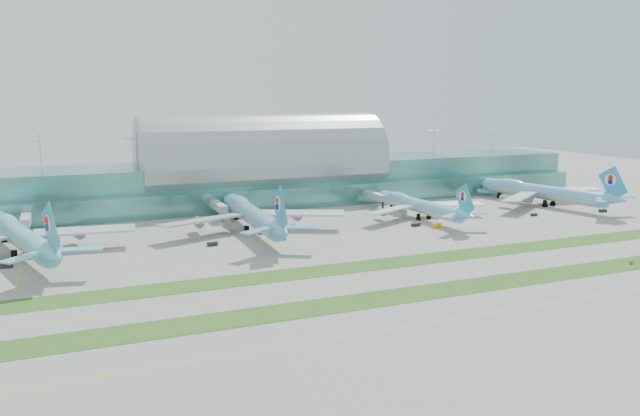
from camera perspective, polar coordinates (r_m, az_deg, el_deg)
name	(u,v)px	position (r m, az deg, el deg)	size (l,w,h in m)	color
ground	(388,265)	(196.55, 6.22, -5.22)	(700.00, 700.00, 0.00)	gray
terminal	(263,173)	(310.79, -5.26, 3.18)	(340.00, 69.10, 36.00)	#3D7A75
grass_strip_near	(438,291)	(173.60, 10.71, -7.43)	(420.00, 12.00, 0.08)	#2D591E
grass_strip_far	(385,263)	(198.23, 5.94, -5.07)	(420.00, 12.00, 0.08)	#2D591E
taxiline_a	(484,314)	(158.23, 14.73, -9.37)	(420.00, 0.35, 0.01)	yellow
taxiline_b	(411,277)	(184.91, 8.32, -6.26)	(420.00, 0.35, 0.01)	yellow
taxiline_c	(362,252)	(211.93, 3.87, -4.04)	(420.00, 0.35, 0.01)	yellow
taxiline_d	(336,238)	(231.25, 1.43, -2.80)	(420.00, 0.35, 0.01)	yellow
airliner_a	(20,235)	(227.32, -25.72, -2.22)	(71.22, 82.40, 23.10)	#5DBBCD
airliner_b	(252,213)	(243.53, -6.28, -0.49)	(73.68, 83.54, 23.02)	#62A9D7
airliner_c	(419,205)	(272.14, 9.00, 0.30)	(60.28, 68.56, 18.86)	#69BEE9
airliner_d	(541,191)	(319.26, 19.58, 1.48)	(69.61, 80.15, 22.25)	#68B5E6
gse_b	(7,266)	(214.97, -26.74, -4.72)	(3.39, 1.63, 1.52)	black
gse_c	(212,244)	(223.29, -9.81, -3.25)	(3.59, 1.65, 1.35)	black
gse_d	(281,238)	(228.75, -3.57, -2.79)	(3.13, 1.54, 1.36)	black
gse_e	(437,226)	(253.75, 10.62, -1.60)	(3.40, 1.97, 1.77)	#CF950C
gse_f	(416,224)	(255.71, 8.76, -1.50)	(3.54, 1.78, 1.36)	black
gse_g	(534,215)	(289.96, 18.98, -0.57)	(2.98, 1.40, 1.19)	black
gse_h	(603,211)	(311.30, 24.44, -0.21)	(3.23, 1.81, 1.34)	black
taxiway_sign_east	(632,263)	(219.46, 26.64, -4.50)	(2.27, 0.96, 0.98)	black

